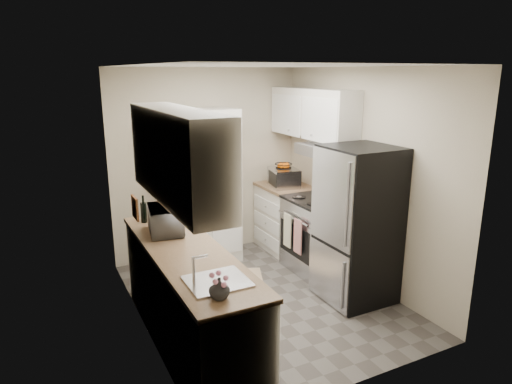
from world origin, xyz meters
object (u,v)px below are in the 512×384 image
Objects in this scene: refrigerator at (358,225)px; wine_bottle at (144,210)px; electric_range at (317,234)px; toaster_oven at (284,178)px; microwave at (166,220)px; pantry_cabinet at (202,188)px.

refrigerator is 2.28m from wine_bottle.
toaster_oven is at bearing 93.31° from electric_range.
refrigerator is (-0.03, -0.80, 0.37)m from electric_range.
microwave reaches higher than toaster_oven.
electric_range is at bearing -72.05° from microwave.
wine_bottle is at bearing -138.94° from pantry_cabinet.
microwave is at bearing -140.25° from toaster_oven.
toaster_oven is (-0.04, 0.77, 0.57)m from electric_range.
wine_bottle reaches higher than microwave.
electric_range is 4.27× the size of wine_bottle.
wine_bottle is 2.17m from toaster_oven.
microwave is (-1.99, -0.30, 0.57)m from electric_range.
microwave is at bearing -73.63° from wine_bottle.
microwave is (-0.82, -1.23, 0.05)m from pantry_cabinet.
pantry_cabinet is 7.56× the size of wine_bottle.
toaster_oven is at bearing 90.36° from refrigerator.
toaster_oven reaches higher than electric_range.
microwave is at bearing 165.75° from refrigerator.
wine_bottle is at bearing 25.71° from microwave.
wine_bottle is 0.61× the size of toaster_oven.
pantry_cabinet is at bearing -176.81° from toaster_oven.
wine_bottle is at bearing 177.12° from electric_range.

